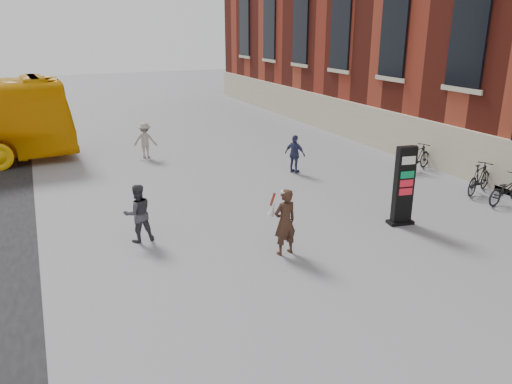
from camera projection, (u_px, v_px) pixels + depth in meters
name	position (u px, v px, depth m)	size (l,w,h in m)	color
ground	(271.00, 265.00, 11.75)	(100.00, 100.00, 0.00)	#9E9EA3
info_pylon	(404.00, 186.00, 13.83)	(0.77, 0.47, 2.25)	black
woman	(285.00, 221.00, 12.08)	(0.68, 0.63, 1.68)	#362318
pedestrian_a	(138.00, 213.00, 12.83)	(0.75, 0.58, 1.54)	#3A3941
pedestrian_b	(145.00, 140.00, 20.89)	(0.97, 0.56, 1.50)	gray
pedestrian_c	(295.00, 154.00, 18.80)	(0.85, 0.35, 1.45)	navy
bike_4	(506.00, 189.00, 15.66)	(0.61, 1.74, 0.91)	black
bike_5	(479.00, 178.00, 16.57)	(0.49, 1.74, 1.05)	black
bike_7	(418.00, 157.00, 19.12)	(0.49, 1.75, 1.05)	black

